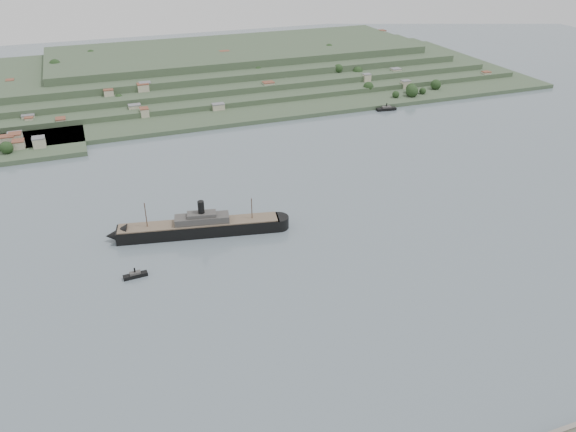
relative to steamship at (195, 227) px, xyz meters
name	(u,v)px	position (x,y,z in m)	size (l,w,h in m)	color
ground	(332,253)	(70.10, -49.13, -4.96)	(1400.00, 1400.00, 0.00)	slate
far_peninsula	(214,71)	(98.00, 343.97, 6.92)	(760.00, 309.00, 30.00)	#364D33
steamship	(195,227)	(0.00, 0.00, 0.00)	(111.22, 33.10, 26.88)	black
tugboat	(135,275)	(-40.55, -34.18, -3.53)	(13.27, 4.39, 5.88)	black
ferry_east	(386,109)	(232.89, 175.87, -3.17)	(20.37, 7.62, 7.46)	black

